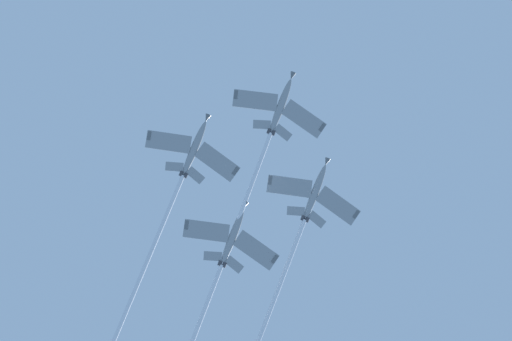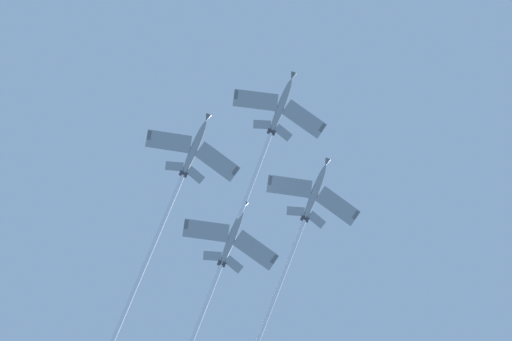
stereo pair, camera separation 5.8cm
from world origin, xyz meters
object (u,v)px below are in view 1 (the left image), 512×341
object	(u,v)px
jet_left_wing	(297,240)
jet_right_wing	(177,191)
jet_slot	(218,276)
jet_lead	(266,147)

from	to	relation	value
jet_left_wing	jet_right_wing	size ratio (longest dim) A/B	1.02
jet_right_wing	jet_slot	world-z (taller)	jet_right_wing
jet_right_wing	jet_slot	distance (m)	18.77
jet_lead	jet_right_wing	xyz separation A→B (m)	(7.15, 18.54, -2.74)
jet_lead	jet_right_wing	size ratio (longest dim) A/B	1.01
jet_slot	jet_right_wing	bearing A→B (deg)	158.38
jet_left_wing	jet_right_wing	xyz separation A→B (m)	(-12.14, 23.10, -0.74)
jet_left_wing	jet_slot	world-z (taller)	jet_left_wing
jet_left_wing	jet_slot	xyz separation A→B (m)	(5.01, 16.30, -4.19)
jet_right_wing	jet_lead	bearing A→B (deg)	-111.10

